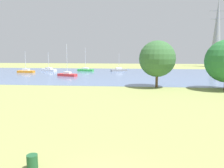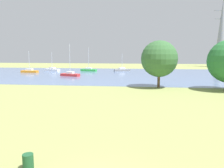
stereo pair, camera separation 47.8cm
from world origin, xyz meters
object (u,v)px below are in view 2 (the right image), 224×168
sailboat_white (52,69)px  litter_bin (28,161)px  sailboat_red (70,74)px  sailboat_gray (122,70)px  sailboat_orange (30,71)px  sailboat_green (89,70)px  tree_mid_shore (159,59)px  electricity_pylon (222,32)px

sailboat_white → litter_bin: bearing=-70.0°
sailboat_red → sailboat_gray: size_ratio=1.44×
sailboat_orange → sailboat_white: (4.35, 5.98, -0.00)m
sailboat_red → sailboat_green: size_ratio=1.10×
sailboat_red → sailboat_green: sailboat_red is taller
sailboat_white → sailboat_green: bearing=2.8°
litter_bin → tree_mid_shore: bearing=72.2°
sailboat_green → sailboat_gray: bearing=5.5°
sailboat_green → tree_mid_shore: size_ratio=0.90×
sailboat_gray → tree_mid_shore: 31.76m
sailboat_white → tree_mid_shore: bearing=-44.1°
sailboat_orange → sailboat_green: 16.95m
sailboat_red → tree_mid_shore: 25.38m
sailboat_gray → sailboat_white: bearing=-175.9°
sailboat_gray → litter_bin: bearing=-90.6°
sailboat_white → sailboat_gray: bearing=4.1°
litter_bin → tree_mid_shore: tree_mid_shore is taller
sailboat_red → sailboat_orange: bearing=151.5°
litter_bin → tree_mid_shore: size_ratio=0.10×
sailboat_white → sailboat_green: sailboat_green is taller
litter_bin → sailboat_red: 44.48m
sailboat_orange → sailboat_green: sailboat_green is taller
sailboat_orange → sailboat_white: 7.39m
sailboat_orange → sailboat_gray: sailboat_orange is taller
electricity_pylon → sailboat_white: bearing=-156.6°
sailboat_orange → tree_mid_shore: 41.24m
sailboat_orange → sailboat_green: (15.64, 6.52, 0.01)m
sailboat_orange → electricity_pylon: 69.86m
sailboat_gray → electricity_pylon: 44.49m
sailboat_red → litter_bin: bearing=-75.8°
sailboat_green → tree_mid_shore: tree_mid_shore is taller
sailboat_white → electricity_pylon: electricity_pylon is taller
sailboat_green → sailboat_gray: 10.09m
sailboat_orange → sailboat_white: size_ratio=1.04×
sailboat_orange → electricity_pylon: electricity_pylon is taller
litter_bin → electricity_pylon: electricity_pylon is taller
sailboat_red → tree_mid_shore: size_ratio=0.99×
litter_bin → sailboat_gray: 58.30m
electricity_pylon → litter_bin: bearing=-114.1°
electricity_pylon → tree_mid_shore: bearing=-117.1°
tree_mid_shore → electricity_pylon: electricity_pylon is taller
sailboat_green → sailboat_gray: size_ratio=1.31×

